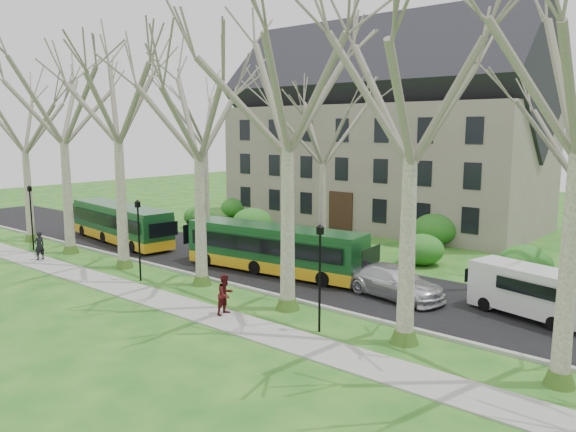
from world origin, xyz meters
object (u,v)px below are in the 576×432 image
object	(u,v)px
pedestrian_a	(39,246)
pedestrian_b	(225,294)
bus_lead	(121,223)
bus_follow	(274,249)
sedan	(394,282)
van_a	(530,293)

from	to	relation	value
pedestrian_a	pedestrian_b	distance (m)	16.37
pedestrian_a	bus_lead	bearing A→B (deg)	-173.85
bus_follow	pedestrian_b	world-z (taller)	bus_follow
bus_follow	sedan	world-z (taller)	bus_follow
van_a	pedestrian_a	xyz separation A→B (m)	(-26.71, -8.28, -0.20)
sedan	bus_lead	bearing A→B (deg)	100.95
bus_follow	pedestrian_a	size ratio (longest dim) A/B	6.18
bus_lead	pedestrian_a	distance (m)	6.52
pedestrian_a	pedestrian_b	bearing A→B (deg)	88.76
bus_follow	sedan	distance (m)	7.65
sedan	pedestrian_a	distance (m)	22.01
pedestrian_b	bus_follow	bearing A→B (deg)	21.62
bus_lead	pedestrian_b	bearing A→B (deg)	-12.38
bus_lead	sedan	xyz separation A→B (m)	(21.72, 0.68, -0.62)
bus_lead	pedestrian_b	world-z (taller)	bus_lead
bus_lead	pedestrian_a	size ratio (longest dim) A/B	6.21
bus_lead	sedan	size ratio (longest dim) A/B	2.12
van_a	pedestrian_b	distance (m)	13.14
bus_lead	pedestrian_b	distance (m)	18.39
bus_follow	pedestrian_b	size ratio (longest dim) A/B	6.16
bus_follow	sedan	size ratio (longest dim) A/B	2.10
van_a	pedestrian_a	size ratio (longest dim) A/B	2.82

